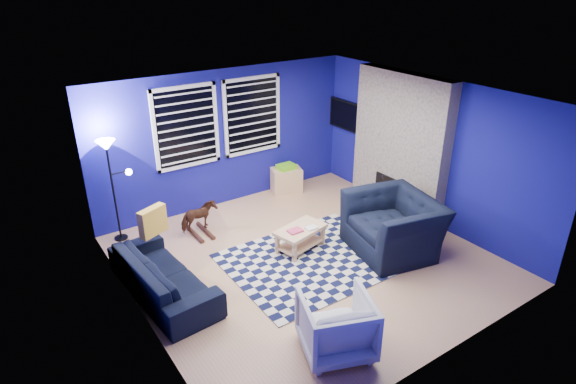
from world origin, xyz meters
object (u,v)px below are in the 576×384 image
(rocking_horse, at_px, (199,217))
(armchair_bent, at_px, (336,325))
(sofa, at_px, (163,275))
(armchair_big, at_px, (393,225))
(cabinet, at_px, (286,179))
(floor_lamp, at_px, (109,159))
(tv, at_px, (347,116))
(coffee_table, at_px, (300,234))

(rocking_horse, bearing_deg, armchair_bent, 175.81)
(armchair_bent, bearing_deg, sofa, -39.18)
(armchair_big, bearing_deg, cabinet, -165.56)
(rocking_horse, bearing_deg, armchair_big, -140.00)
(floor_lamp, bearing_deg, rocking_horse, -28.06)
(sofa, distance_m, armchair_big, 3.50)
(tv, distance_m, floor_lamp, 4.58)
(armchair_big, distance_m, cabinet, 2.78)
(sofa, relative_size, coffee_table, 2.24)
(armchair_bent, xyz_separation_m, floor_lamp, (-1.26, 3.97, 1.03))
(sofa, height_order, cabinet, sofa)
(coffee_table, distance_m, cabinet, 2.23)
(sofa, relative_size, armchair_bent, 2.47)
(coffee_table, bearing_deg, armchair_bent, -115.27)
(sofa, bearing_deg, coffee_table, -97.74)
(rocking_horse, distance_m, coffee_table, 1.74)
(tv, xyz_separation_m, armchair_bent, (-3.31, -3.74, -1.04))
(floor_lamp, bearing_deg, sofa, -89.03)
(sofa, height_order, rocking_horse, sofa)
(coffee_table, bearing_deg, sofa, 176.87)
(rocking_horse, relative_size, cabinet, 0.90)
(sofa, distance_m, floor_lamp, 2.13)
(sofa, relative_size, armchair_big, 1.46)
(sofa, height_order, floor_lamp, floor_lamp)
(tv, height_order, armchair_big, tv)
(armchair_bent, relative_size, rocking_horse, 1.34)
(armchair_big, bearing_deg, tv, 167.04)
(coffee_table, distance_m, floor_lamp, 3.15)
(tv, xyz_separation_m, rocking_horse, (-3.46, -0.37, -1.08))
(armchair_big, relative_size, coffee_table, 1.53)
(tv, xyz_separation_m, floor_lamp, (-4.58, 0.23, -0.01))
(tv, xyz_separation_m, coffee_table, (-2.36, -1.71, -1.12))
(armchair_bent, bearing_deg, cabinet, -95.92)
(coffee_table, bearing_deg, rocking_horse, 129.31)
(tv, xyz_separation_m, cabinet, (-1.29, 0.25, -1.15))
(armchair_bent, height_order, floor_lamp, floor_lamp)
(cabinet, bearing_deg, armchair_bent, -99.19)
(armchair_bent, xyz_separation_m, coffee_table, (0.96, 2.03, -0.09))
(armchair_big, height_order, floor_lamp, floor_lamp)
(armchair_bent, bearing_deg, tv, -110.61)
(tv, height_order, floor_lamp, floor_lamp)
(sofa, distance_m, cabinet, 3.74)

